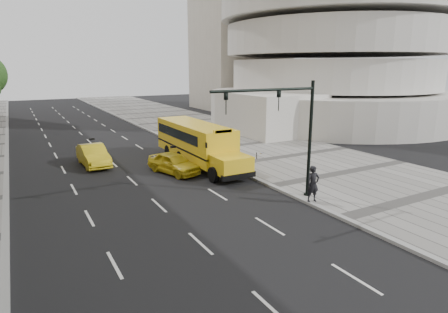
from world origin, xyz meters
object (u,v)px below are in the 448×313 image
taxi_far (93,155)px  traffic_signal (290,127)px  pedestrian (313,184)px  taxi_near (174,163)px  school_bus (196,140)px

taxi_far → traffic_signal: bearing=-61.7°
traffic_signal → taxi_far: bearing=120.1°
pedestrian → traffic_signal: traffic_signal is taller
taxi_near → taxi_far: size_ratio=0.90×
school_bus → taxi_far: (-6.87, 3.11, -0.99)m
taxi_near → traffic_signal: (3.19, -8.23, 3.38)m
pedestrian → taxi_far: bearing=132.7°
taxi_near → pedestrian: (4.15, -9.14, 0.40)m
taxi_near → pedestrian: 10.04m
school_bus → taxi_near: school_bus is taller
traffic_signal → school_bus: bearing=94.0°
school_bus → traffic_signal: bearing=-86.0°
taxi_far → traffic_signal: 15.42m
school_bus → pedestrian: bearing=-81.3°
taxi_far → pedestrian: (8.52, -13.94, 0.34)m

